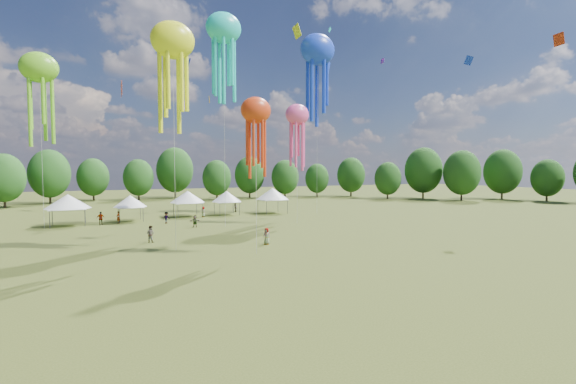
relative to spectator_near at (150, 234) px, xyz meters
name	(u,v)px	position (x,y,z in m)	size (l,w,h in m)	color
ground	(504,353)	(9.81, -33.08, -0.88)	(300.00, 300.00, 0.00)	#384416
spectator_near	(150,234)	(0.00, 0.00, 0.00)	(0.86, 0.67, 1.76)	gray
spectators_far	(183,218)	(6.08, 13.45, -0.05)	(22.89, 32.21, 1.84)	gray
festival_tents	(184,198)	(7.56, 20.18, 2.31)	(36.89, 9.41, 4.39)	#47474C
show_kites	(249,72)	(15.02, 10.69, 20.40)	(45.92, 30.15, 30.52)	#F5FF1A
treeline	(163,175)	(5.95, 29.44, 5.66)	(201.57, 95.24, 13.43)	#38281C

